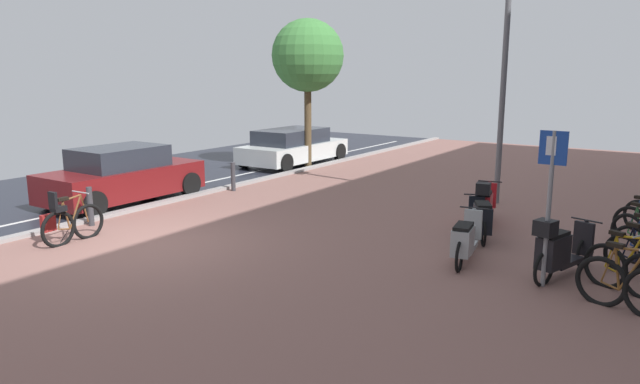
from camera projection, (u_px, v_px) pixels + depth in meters
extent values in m
cube|color=#895E56|center=(363.00, 300.00, 8.48)|extent=(14.40, 40.00, 0.05)
cube|color=#9A9492|center=(67.00, 225.00, 12.38)|extent=(0.24, 40.00, 0.08)
cube|color=silver|center=(35.00, 219.00, 13.04)|extent=(0.12, 36.00, 0.00)
torus|color=black|center=(58.00, 229.00, 10.96)|extent=(0.11, 0.72, 0.72)
torus|color=black|center=(88.00, 222.00, 11.52)|extent=(0.11, 0.72, 0.72)
cylinder|color=brown|center=(75.00, 212.00, 11.25)|extent=(0.05, 0.33, 0.63)
cylinder|color=brown|center=(66.00, 215.00, 11.08)|extent=(0.04, 0.14, 0.57)
cylinder|color=brown|center=(72.00, 198.00, 11.15)|extent=(0.06, 0.41, 0.08)
cylinder|color=brown|center=(64.00, 229.00, 11.07)|extent=(0.04, 0.26, 0.08)
cylinder|color=brown|center=(60.00, 215.00, 10.97)|extent=(0.03, 0.17, 0.52)
cylinder|color=brown|center=(84.00, 208.00, 11.42)|extent=(0.04, 0.15, 0.57)
cube|color=black|center=(62.00, 199.00, 10.97)|extent=(0.10, 0.22, 0.06)
cylinder|color=#ADADB2|center=(80.00, 192.00, 11.30)|extent=(0.48, 0.05, 0.02)
cube|color=black|center=(59.00, 209.00, 10.93)|extent=(0.21, 0.25, 0.10)
cube|color=black|center=(53.00, 200.00, 10.81)|extent=(0.20, 0.07, 0.32)
cube|color=maroon|center=(48.00, 223.00, 11.17)|extent=(0.11, 0.28, 0.34)
cylinder|color=black|center=(65.00, 236.00, 11.20)|extent=(0.19, 0.11, 0.28)
torus|color=black|center=(601.00, 282.00, 8.20)|extent=(0.73, 0.26, 0.74)
cylinder|color=brown|center=(632.00, 271.00, 7.86)|extent=(0.32, 0.12, 0.64)
cylinder|color=brown|center=(617.00, 269.00, 8.01)|extent=(0.14, 0.07, 0.59)
cylinder|color=brown|center=(631.00, 249.00, 7.84)|extent=(0.39, 0.14, 0.09)
cylinder|color=brown|center=(610.00, 286.00, 8.11)|extent=(0.25, 0.09, 0.08)
cylinder|color=brown|center=(608.00, 265.00, 8.09)|extent=(0.17, 0.07, 0.54)
cube|color=black|center=(616.00, 245.00, 7.98)|extent=(0.24, 0.14, 0.06)
torus|color=black|center=(605.00, 266.00, 8.89)|extent=(0.68, 0.34, 0.71)
cylinder|color=#BC8B15|center=(630.00, 256.00, 8.54)|extent=(0.29, 0.15, 0.62)
cylinder|color=#BC8B15|center=(618.00, 255.00, 8.70)|extent=(0.14, 0.09, 0.57)
cylinder|color=#BC8B15|center=(629.00, 237.00, 8.52)|extent=(0.35, 0.18, 0.08)
cylinder|color=#BC8B15|center=(612.00, 270.00, 8.80)|extent=(0.23, 0.12, 0.08)
cylinder|color=#BC8B15|center=(611.00, 251.00, 8.78)|extent=(0.16, 0.09, 0.52)
cube|color=black|center=(617.00, 233.00, 8.67)|extent=(0.24, 0.17, 0.06)
torus|color=black|center=(623.00, 255.00, 9.46)|extent=(0.64, 0.38, 0.69)
cylinder|color=black|center=(635.00, 245.00, 9.25)|extent=(0.13, 0.09, 0.55)
cylinder|color=black|center=(629.00, 258.00, 9.36)|extent=(0.22, 0.13, 0.07)
cylinder|color=black|center=(628.00, 241.00, 9.35)|extent=(0.15, 0.10, 0.50)
cube|color=black|center=(634.00, 225.00, 9.23)|extent=(0.24, 0.18, 0.06)
torus|color=black|center=(630.00, 245.00, 10.03)|extent=(0.68, 0.29, 0.69)
cylinder|color=navy|center=(637.00, 247.00, 9.95)|extent=(0.23, 0.10, 0.07)
cylinder|color=navy|center=(636.00, 231.00, 9.93)|extent=(0.16, 0.08, 0.50)
torus|color=black|center=(628.00, 232.00, 10.78)|extent=(0.65, 0.41, 0.71)
cylinder|color=#2D6535|center=(638.00, 222.00, 10.56)|extent=(0.14, 0.10, 0.57)
cylinder|color=#2D6535|center=(633.00, 235.00, 10.68)|extent=(0.23, 0.15, 0.08)
cylinder|color=#2D6535|center=(632.00, 220.00, 10.66)|extent=(0.15, 0.10, 0.52)
cube|color=black|center=(638.00, 205.00, 10.54)|extent=(0.24, 0.19, 0.06)
torus|color=black|center=(630.00, 224.00, 11.39)|extent=(0.68, 0.31, 0.70)
cylinder|color=navy|center=(637.00, 226.00, 11.29)|extent=(0.25, 0.12, 0.08)
cylinder|color=navy|center=(635.00, 212.00, 11.28)|extent=(0.17, 0.08, 0.51)
torus|color=black|center=(639.00, 216.00, 12.00)|extent=(0.64, 0.38, 0.69)
torus|color=black|center=(459.00, 256.00, 9.60)|extent=(0.15, 0.55, 0.55)
torus|color=black|center=(473.00, 236.00, 10.79)|extent=(0.15, 0.55, 0.55)
cube|color=#A8ADAF|center=(467.00, 247.00, 10.20)|extent=(0.40, 0.78, 0.08)
cube|color=#A8ADAF|center=(463.00, 241.00, 9.77)|extent=(0.39, 0.63, 0.45)
cube|color=black|center=(463.00, 226.00, 9.72)|extent=(0.35, 0.57, 0.06)
cylinder|color=#A8ADAF|center=(474.00, 222.00, 10.71)|extent=(0.09, 0.13, 0.55)
cube|color=#A8ADAF|center=(473.00, 224.00, 10.65)|extent=(0.33, 0.13, 0.54)
cylinder|color=black|center=(474.00, 208.00, 10.64)|extent=(0.52, 0.12, 0.03)
torus|color=black|center=(483.00, 234.00, 11.01)|extent=(0.27, 0.48, 0.51)
torus|color=black|center=(475.00, 218.00, 12.22)|extent=(0.27, 0.48, 0.51)
cube|color=black|center=(479.00, 226.00, 11.62)|extent=(0.56, 0.75, 0.08)
cube|color=black|center=(482.00, 219.00, 11.18)|extent=(0.51, 0.63, 0.51)
cube|color=black|center=(483.00, 204.00, 11.12)|extent=(0.45, 0.56, 0.06)
cylinder|color=black|center=(476.00, 206.00, 12.15)|extent=(0.12, 0.14, 0.51)
cube|color=black|center=(476.00, 208.00, 12.08)|extent=(0.32, 0.21, 0.51)
cylinder|color=black|center=(477.00, 194.00, 12.07)|extent=(0.48, 0.25, 0.03)
torus|color=black|center=(544.00, 269.00, 8.96)|extent=(0.21, 0.56, 0.57)
torus|color=black|center=(585.00, 252.00, 9.79)|extent=(0.21, 0.56, 0.57)
cube|color=black|center=(565.00, 262.00, 9.38)|extent=(0.48, 0.78, 0.08)
cube|color=black|center=(553.00, 252.00, 9.07)|extent=(0.45, 0.64, 0.51)
cube|color=black|center=(554.00, 234.00, 9.01)|extent=(0.40, 0.58, 0.06)
cylinder|color=black|center=(586.00, 236.00, 9.72)|extent=(0.10, 0.13, 0.57)
cube|color=black|center=(583.00, 239.00, 9.67)|extent=(0.33, 0.17, 0.56)
cylinder|color=black|center=(587.00, 220.00, 9.64)|extent=(0.51, 0.17, 0.03)
cube|color=black|center=(545.00, 228.00, 8.80)|extent=(0.35, 0.35, 0.24)
torus|color=black|center=(482.00, 217.00, 12.16)|extent=(0.16, 0.56, 0.56)
torus|color=black|center=(489.00, 205.00, 13.25)|extent=(0.16, 0.56, 0.56)
cube|color=#B31C23|center=(486.00, 212.00, 12.71)|extent=(0.41, 0.72, 0.08)
cube|color=#B31C23|center=(484.00, 205.00, 12.31)|extent=(0.40, 0.58, 0.46)
cube|color=black|center=(485.00, 193.00, 12.26)|extent=(0.35, 0.52, 0.06)
cylinder|color=#B31C23|center=(490.00, 193.00, 13.17)|extent=(0.09, 0.13, 0.57)
cube|color=#B31C23|center=(489.00, 195.00, 13.11)|extent=(0.33, 0.14, 0.56)
cylinder|color=black|center=(490.00, 181.00, 13.09)|extent=(0.52, 0.13, 0.03)
cube|color=black|center=(483.00, 189.00, 11.99)|extent=(0.33, 0.33, 0.24)
cube|color=maroon|center=(123.00, 181.00, 14.70)|extent=(1.75, 3.97, 0.71)
cube|color=#282D38|center=(119.00, 157.00, 14.52)|extent=(1.47, 2.12, 0.52)
cylinder|color=black|center=(148.00, 178.00, 16.39)|extent=(0.20, 0.62, 0.62)
cylinder|color=black|center=(190.00, 184.00, 15.48)|extent=(0.20, 0.62, 0.62)
cylinder|color=black|center=(50.00, 196.00, 14.00)|extent=(0.20, 0.62, 0.62)
cylinder|color=black|center=(94.00, 204.00, 13.09)|extent=(0.20, 0.62, 0.62)
cube|color=silver|center=(294.00, 151.00, 20.82)|extent=(1.84, 4.37, 0.58)
cube|color=#282D38|center=(291.00, 136.00, 20.59)|extent=(1.54, 2.68, 0.50)
cylinder|color=black|center=(301.00, 148.00, 22.68)|extent=(0.20, 0.62, 0.62)
cylinder|color=black|center=(339.00, 152.00, 21.73)|extent=(0.20, 0.62, 0.62)
cylinder|color=black|center=(244.00, 159.00, 19.97)|extent=(0.20, 0.62, 0.62)
cylinder|color=black|center=(286.00, 163.00, 19.02)|extent=(0.20, 0.62, 0.62)
cylinder|color=gray|center=(548.00, 210.00, 8.72)|extent=(0.07, 0.07, 2.38)
cube|color=#1C45A9|center=(553.00, 148.00, 8.52)|extent=(0.40, 0.02, 0.50)
cube|color=white|center=(551.00, 146.00, 8.52)|extent=(0.14, 0.01, 0.28)
cylinder|color=slate|center=(504.00, 72.00, 14.04)|extent=(0.14, 0.14, 6.42)
cylinder|color=brown|center=(308.00, 125.00, 19.90)|extent=(0.24, 0.24, 2.92)
sphere|color=#42853E|center=(308.00, 55.00, 19.43)|extent=(2.41, 2.41, 2.41)
cylinder|color=#38383D|center=(90.00, 206.00, 12.40)|extent=(0.12, 0.12, 0.84)
cylinder|color=#38383D|center=(233.00, 177.00, 16.06)|extent=(0.12, 0.12, 0.79)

